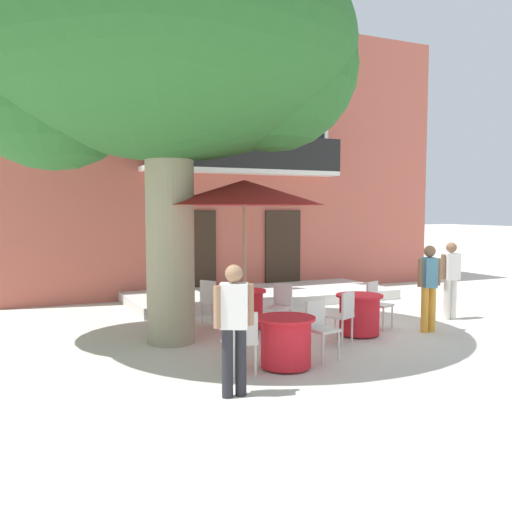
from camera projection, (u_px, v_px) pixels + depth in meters
ground_plane at (355, 326)px, 11.16m from camera, size 120.00×120.00×0.00m
building_facade at (215, 163)px, 17.04m from camera, size 13.00×5.09×7.50m
entrance_step_platform at (261, 296)px, 14.32m from camera, size 6.72×2.69×0.25m
plane_tree at (161, 53)px, 9.40m from camera, size 6.69×5.88×7.06m
cafe_table_near_tree at (359, 314)px, 10.32m from camera, size 0.86×0.86×0.76m
cafe_chair_near_tree_0 at (377, 302)px, 10.91m from camera, size 0.52×0.52×0.91m
cafe_chair_near_tree_1 at (343, 313)px, 9.68m from camera, size 0.54×0.54×0.91m
cafe_table_middle at (286, 342)px, 8.18m from camera, size 0.86×0.86×0.76m
cafe_chair_middle_0 at (320, 325)px, 8.67m from camera, size 0.47×0.47×0.91m
cafe_chair_middle_1 at (242, 339)px, 7.76m from camera, size 0.41×0.41×0.91m
cafe_table_front at (244, 309)px, 10.91m from camera, size 0.86×0.86×0.76m
cafe_chair_front_0 at (280, 304)px, 10.62m from camera, size 0.56×0.56×0.91m
cafe_chair_front_1 at (211, 299)px, 11.25m from camera, size 0.55×0.55×0.91m
cafe_umbrella at (244, 193)px, 10.03m from camera, size 2.90×2.90×2.85m
pedestrian_near_entrance at (429, 283)px, 10.55m from camera, size 0.53×0.40×1.65m
pedestrian_mid_plaza at (451, 276)px, 11.78m from camera, size 0.53×0.23×1.64m
pedestrian_by_tree at (234, 322)px, 6.89m from camera, size 0.53×0.35×1.65m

